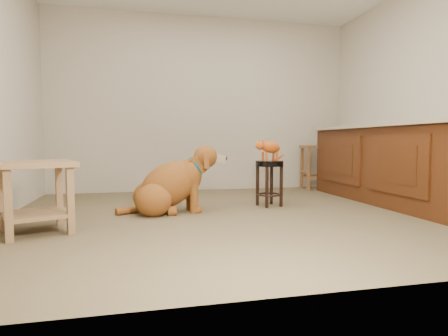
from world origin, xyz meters
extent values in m
cube|color=brown|center=(0.00, 0.00, 0.00)|extent=(4.50, 4.00, 0.01)
cube|color=#AC9E8A|center=(0.00, 2.00, 1.30)|extent=(4.50, 0.04, 2.60)
cube|color=#AC9E8A|center=(0.00, -2.00, 1.30)|extent=(4.50, 0.04, 2.60)
cube|color=#AC9E8A|center=(2.25, 0.00, 1.30)|extent=(0.04, 4.00, 2.60)
cube|color=#46200C|center=(1.95, 0.30, 0.45)|extent=(0.60, 2.50, 0.90)
cube|color=gray|center=(1.92, 0.30, 0.92)|extent=(0.70, 2.56, 0.04)
cube|color=black|center=(1.99, 0.30, 0.05)|extent=(0.52, 2.50, 0.10)
cube|color=#46200C|center=(1.64, -0.25, 0.50)|extent=(0.02, 0.90, 0.62)
cube|color=#46200C|center=(1.64, 0.85, 0.50)|extent=(0.02, 0.90, 0.62)
cube|color=#39190A|center=(1.63, -0.25, 0.50)|extent=(0.02, 0.60, 0.40)
cube|color=#39190A|center=(1.63, 0.85, 0.50)|extent=(0.02, 0.60, 0.40)
cylinder|color=black|center=(0.55, 0.53, 0.23)|extent=(0.04, 0.04, 0.46)
cylinder|color=black|center=(0.36, 0.48, 0.23)|extent=(0.04, 0.04, 0.46)
cylinder|color=black|center=(0.60, 0.34, 0.23)|extent=(0.04, 0.04, 0.46)
cylinder|color=black|center=(0.41, 0.29, 0.23)|extent=(0.04, 0.04, 0.46)
torus|color=black|center=(0.48, 0.41, 0.13)|extent=(0.33, 0.33, 0.02)
cylinder|color=black|center=(0.48, 0.41, 0.49)|extent=(0.32, 0.32, 0.06)
cube|color=brown|center=(1.84, 1.83, 0.32)|extent=(0.04, 0.04, 0.64)
cube|color=brown|center=(1.55, 1.86, 0.32)|extent=(0.04, 0.04, 0.64)
cube|color=brown|center=(1.82, 1.54, 0.32)|extent=(0.04, 0.04, 0.64)
cube|color=brown|center=(1.52, 1.57, 0.32)|extent=(0.04, 0.04, 0.64)
cube|color=brown|center=(1.68, 1.70, 0.66)|extent=(0.39, 0.39, 0.04)
cube|color=olive|center=(-1.66, -0.08, 0.27)|extent=(0.07, 0.07, 0.54)
cube|color=olive|center=(-2.06, -0.24, 0.27)|extent=(0.07, 0.07, 0.54)
cube|color=olive|center=(-1.50, -0.48, 0.27)|extent=(0.07, 0.07, 0.54)
cube|color=olive|center=(-1.90, -0.64, 0.27)|extent=(0.07, 0.07, 0.54)
cube|color=olive|center=(-1.78, -0.36, 0.56)|extent=(0.72, 0.72, 0.04)
cube|color=olive|center=(-1.78, -0.36, 0.15)|extent=(0.61, 0.61, 0.03)
ellipsoid|color=brown|center=(-0.85, 0.38, 0.16)|extent=(0.39, 0.33, 0.33)
ellipsoid|color=brown|center=(-0.83, 0.11, 0.16)|extent=(0.39, 0.33, 0.33)
cylinder|color=brown|center=(-0.68, 0.42, 0.04)|extent=(0.09, 0.11, 0.10)
cylinder|color=brown|center=(-0.65, 0.10, 0.04)|extent=(0.09, 0.11, 0.10)
ellipsoid|color=brown|center=(-0.66, 0.26, 0.29)|extent=(0.79, 0.45, 0.68)
ellipsoid|color=brown|center=(-0.47, 0.27, 0.38)|extent=(0.30, 0.33, 0.34)
cylinder|color=brown|center=(-0.43, 0.37, 0.20)|extent=(0.09, 0.09, 0.40)
cylinder|color=brown|center=(-0.42, 0.18, 0.20)|extent=(0.09, 0.09, 0.40)
sphere|color=brown|center=(-0.40, 0.37, 0.03)|extent=(0.10, 0.10, 0.10)
sphere|color=brown|center=(-0.39, 0.19, 0.03)|extent=(0.10, 0.10, 0.10)
cylinder|color=brown|center=(-0.38, 0.28, 0.48)|extent=(0.26, 0.20, 0.25)
ellipsoid|color=brown|center=(-0.28, 0.29, 0.57)|extent=(0.27, 0.25, 0.24)
cube|color=#9A7E60|center=(-0.14, 0.30, 0.55)|extent=(0.17, 0.10, 0.11)
sphere|color=black|center=(-0.07, 0.30, 0.56)|extent=(0.06, 0.06, 0.06)
cube|color=brown|center=(-0.31, 0.40, 0.54)|extent=(0.06, 0.07, 0.18)
cube|color=brown|center=(-0.29, 0.18, 0.54)|extent=(0.06, 0.07, 0.18)
torus|color=#0B4759|center=(-0.38, 0.28, 0.47)|extent=(0.15, 0.23, 0.21)
cylinder|color=#D8BF4C|center=(-0.33, 0.28, 0.40)|extent=(0.01, 0.05, 0.05)
cylinder|color=brown|center=(-1.05, 0.28, 0.04)|extent=(0.32, 0.19, 0.07)
ellipsoid|color=#A94310|center=(0.50, 0.41, 0.67)|extent=(0.29, 0.19, 0.17)
cylinder|color=#A94310|center=(0.41, 0.43, 0.57)|extent=(0.03, 0.03, 0.10)
sphere|color=#A94310|center=(0.41, 0.43, 0.53)|extent=(0.03, 0.03, 0.03)
cylinder|color=#A94310|center=(0.43, 0.36, 0.57)|extent=(0.03, 0.03, 0.10)
sphere|color=#A94310|center=(0.43, 0.36, 0.53)|extent=(0.03, 0.03, 0.03)
cylinder|color=#A94310|center=(0.55, 0.46, 0.57)|extent=(0.03, 0.03, 0.10)
sphere|color=#A94310|center=(0.55, 0.46, 0.53)|extent=(0.03, 0.03, 0.03)
cylinder|color=#A94310|center=(0.57, 0.40, 0.57)|extent=(0.03, 0.03, 0.10)
sphere|color=#A94310|center=(0.57, 0.40, 0.53)|extent=(0.03, 0.03, 0.03)
sphere|color=#A94310|center=(0.36, 0.38, 0.69)|extent=(0.10, 0.10, 0.10)
sphere|color=#A94310|center=(0.32, 0.37, 0.68)|extent=(0.04, 0.04, 0.04)
sphere|color=brown|center=(0.31, 0.37, 0.68)|extent=(0.01, 0.01, 0.01)
cone|color=#A94310|center=(0.36, 0.41, 0.74)|extent=(0.05, 0.05, 0.05)
cone|color=#C66B60|center=(0.36, 0.41, 0.74)|extent=(0.03, 0.03, 0.03)
cone|color=#A94310|center=(0.38, 0.35, 0.74)|extent=(0.05, 0.05, 0.05)
cone|color=#C66B60|center=(0.38, 0.35, 0.74)|extent=(0.03, 0.03, 0.03)
cylinder|color=#A94310|center=(0.62, 0.48, 0.54)|extent=(0.17, 0.15, 0.10)
camera|label=1|loc=(-0.97, -3.61, 0.73)|focal=30.00mm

